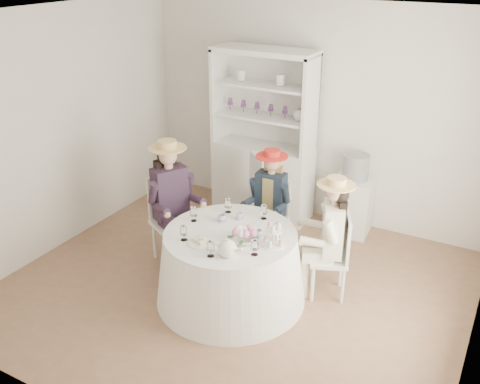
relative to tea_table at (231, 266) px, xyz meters
The scene contains 22 objects.
ground 0.41m from the tea_table, 105.17° to the left, with size 4.50×4.50×0.00m, color brown.
ceiling 2.34m from the tea_table, 105.17° to the left, with size 4.50×4.50×0.00m, color white.
wall_back 2.39m from the tea_table, 91.26° to the left, with size 4.50×4.50×0.00m, color silver.
wall_front 2.07m from the tea_table, 91.50° to the right, with size 4.50×4.50×0.00m, color silver.
wall_left 2.51m from the tea_table, behind, with size 4.50×4.50×0.00m, color silver.
tea_table is the anchor object (origin of this frame).
hutch 2.01m from the tea_table, 107.47° to the left, with size 1.31×0.60×2.15m.
side_table 2.02m from the tea_table, 72.66° to the left, with size 0.45×0.45×0.70m, color silver.
hatbox 2.08m from the tea_table, 72.66° to the left, with size 0.31×0.31×0.31m, color black.
guest_left 1.06m from the tea_table, 160.88° to the left, with size 0.60×0.54×1.41m.
guest_mid 1.03m from the tea_table, 93.08° to the left, with size 0.46×0.48×1.26m.
guest_right 1.03m from the tea_table, 33.27° to the left, with size 0.54×0.49×1.29m.
spare_chair 1.54m from the tea_table, 104.19° to the left, with size 0.57×0.57×0.98m.
teacup_a 0.48m from the tea_table, 139.19° to the left, with size 0.08×0.08×0.07m, color white.
teacup_b 0.50m from the tea_table, 103.19° to the left, with size 0.06×0.06×0.06m, color white.
teacup_c 0.49m from the tea_table, 14.13° to the left, with size 0.08×0.08×0.06m, color white.
flower_bowl 0.46m from the tea_table, 28.62° to the right, with size 0.20×0.20×0.05m, color white.
flower_arrangement 0.51m from the tea_table, 20.97° to the right, with size 0.20×0.21×0.08m.
table_teapot 0.61m from the tea_table, 63.04° to the right, with size 0.24×0.17×0.18m.
sandwich_plate 0.50m from the tea_table, 115.63° to the right, with size 0.27×0.27×0.06m.
cupcake_stand 0.64m from the tea_table, ahead, with size 0.22×0.22×0.21m.
stemware_set 0.45m from the tea_table, 126.87° to the right, with size 0.95×0.95×0.15m.
Camera 1 is at (2.29, -4.03, 3.22)m, focal length 40.00 mm.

